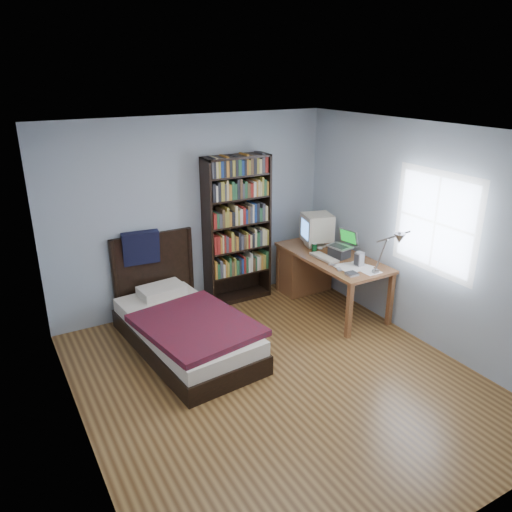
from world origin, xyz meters
The scene contains 14 objects.
room centered at (0.03, 0.00, 1.25)m, with size 4.20×4.24×2.50m.
desk centered at (1.50, 1.56, 0.42)m, with size 0.75×1.65×0.73m.
crt_monitor centered at (1.55, 1.53, 0.98)m, with size 0.48×0.45×0.45m.
laptop centered at (1.57, 1.02, 0.83)m, with size 0.33×0.32×0.36m.
desk_lamp centered at (1.46, -0.02, 1.26)m, with size 0.25×0.56×0.66m.
keyboard centered at (1.35, 1.07, 0.74)m, with size 0.16×0.42×0.03m, color #C1B5A1.
speaker centered at (1.57, 0.65, 0.82)m, with size 0.09×0.09×0.18m, color #98989B.
soda_can centered at (1.37, 1.31, 0.79)m, with size 0.07×0.07×0.12m, color #083B14.
mouse centered at (1.51, 1.38, 0.75)m, with size 0.06×0.11×0.04m, color silver.
phone_silver centered at (1.29, 0.82, 0.74)m, with size 0.05×0.09×0.02m, color silver.
phone_grey centered at (1.27, 0.66, 0.74)m, with size 0.05×0.09×0.02m, color #98989B.
external_drive centered at (1.30, 0.47, 0.74)m, with size 0.12×0.12×0.03m, color #98989B.
bookshelf centered at (0.55, 1.94, 1.00)m, with size 0.89×0.30×1.98m.
bed centered at (-0.59, 1.13, 0.26)m, with size 1.25×2.12×1.16m.
Camera 1 is at (-2.37, -3.67, 3.02)m, focal length 35.00 mm.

